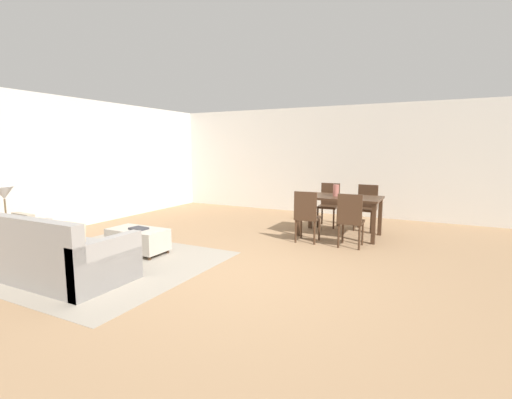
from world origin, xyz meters
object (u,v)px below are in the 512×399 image
object	(u,v)px
vase_centerpiece	(336,190)
dining_chair_near_right	(350,217)
table_lamp	(4,195)
dining_chair_far_left	(329,202)
dining_table	(340,202)
side_table	(8,231)
couch	(55,257)
book_on_ottoman	(139,228)
ottoman_table	(138,239)
dining_chair_far_right	(366,205)
dining_chair_near_left	(307,214)

from	to	relation	value
vase_centerpiece	dining_chair_near_right	bearing A→B (deg)	-59.65
table_lamp	dining_chair_far_left	xyz separation A→B (m)	(3.49, 4.61, -0.48)
dining_table	dining_chair_near_right	size ratio (longest dim) A/B	1.65
vase_centerpiece	side_table	bearing A→B (deg)	-134.95
couch	table_lamp	world-z (taller)	table_lamp
book_on_ottoman	couch	bearing A→B (deg)	-96.45
side_table	dining_table	distance (m)	5.49
dining_chair_near_right	dining_chair_far_left	size ratio (longest dim) A/B	1.00
table_lamp	dining_table	distance (m)	5.49
ottoman_table	book_on_ottoman	xyz separation A→B (m)	(0.05, -0.03, 0.19)
ottoman_table	book_on_ottoman	world-z (taller)	book_on_ottoman
couch	ottoman_table	xyz separation A→B (m)	(0.10, 1.34, -0.06)
couch	dining_chair_near_right	xyz separation A→B (m)	(3.04, 3.19, 0.23)
dining_chair_far_left	dining_table	bearing A→B (deg)	-61.45
ottoman_table	dining_chair_near_right	world-z (taller)	dining_chair_near_right
dining_chair_far_right	book_on_ottoman	world-z (taller)	dining_chair_far_right
dining_chair_near_left	dining_chair_far_left	size ratio (longest dim) A/B	1.00
dining_chair_near_left	vase_centerpiece	xyz separation A→B (m)	(0.30, 0.79, 0.35)
dining_table	dining_chair_far_left	bearing A→B (deg)	118.55
dining_table	vase_centerpiece	world-z (taller)	vase_centerpiece
table_lamp	book_on_ottoman	bearing A→B (deg)	39.75
ottoman_table	dining_table	bearing A→B (deg)	46.04
ottoman_table	dining_table	distance (m)	3.70
side_table	dining_table	size ratio (longest dim) A/B	0.39
table_lamp	vase_centerpiece	world-z (taller)	table_lamp
dining_chair_near_right	book_on_ottoman	xyz separation A→B (m)	(-2.89, -1.88, -0.11)
couch	side_table	size ratio (longest dim) A/B	3.24
ottoman_table	dining_chair_near_right	xyz separation A→B (m)	(2.94, 1.86, 0.29)
dining_chair_near_right	vase_centerpiece	size ratio (longest dim) A/B	4.24
ottoman_table	side_table	world-z (taller)	side_table
couch	dining_chair_near_right	bearing A→B (deg)	46.43
book_on_ottoman	dining_table	bearing A→B (deg)	46.88
vase_centerpiece	book_on_ottoman	distance (m)	3.64
dining_chair_near_left	dining_chair_far_left	xyz separation A→B (m)	(-0.03, 1.56, 0.00)
side_table	vase_centerpiece	bearing A→B (deg)	45.05
dining_chair_near_right	dining_chair_far_right	world-z (taller)	same
dining_chair_near_left	dining_chair_near_right	distance (m)	0.77
couch	ottoman_table	size ratio (longest dim) A/B	2.05
dining_table	dining_chair_far_left	distance (m)	0.88
dining_chair_near_left	dining_chair_far_right	xyz separation A→B (m)	(0.74, 1.57, 0.00)
side_table	ottoman_table	bearing A→B (deg)	41.37
side_table	dining_chair_near_left	size ratio (longest dim) A/B	0.64
couch	book_on_ottoman	distance (m)	1.32
couch	dining_chair_near_left	bearing A→B (deg)	54.57
couch	vase_centerpiece	bearing A→B (deg)	57.11
vase_centerpiece	book_on_ottoman	world-z (taller)	vase_centerpiece
ottoman_table	table_lamp	world-z (taller)	table_lamp
vase_centerpiece	dining_table	bearing A→B (deg)	1.90
table_lamp	dining_chair_near_left	bearing A→B (deg)	40.85
dining_table	vase_centerpiece	bearing A→B (deg)	-178.10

